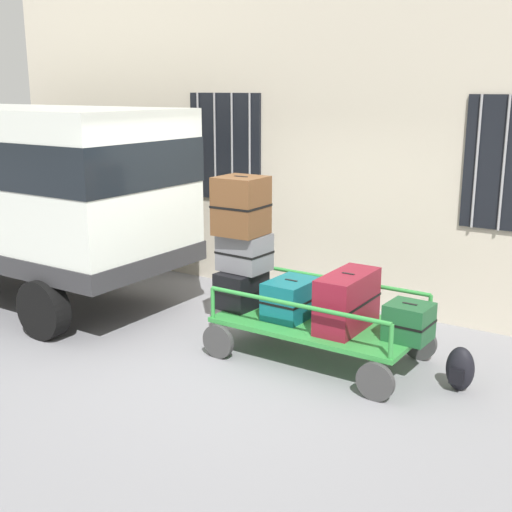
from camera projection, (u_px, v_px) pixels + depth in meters
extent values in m
plane|color=gray|center=(237.00, 358.00, 7.11)|extent=(40.00, 40.00, 0.00)
cube|color=#BCB29E|center=(346.00, 113.00, 8.47)|extent=(12.00, 0.30, 5.00)
cube|color=black|center=(225.00, 147.00, 9.43)|extent=(1.20, 0.04, 1.50)
cylinder|color=gray|center=(198.00, 146.00, 9.63)|extent=(0.03, 0.03, 1.50)
cylinder|color=gray|center=(215.00, 147.00, 9.47)|extent=(0.03, 0.03, 1.50)
cylinder|color=gray|center=(232.00, 148.00, 9.31)|extent=(0.03, 0.03, 1.50)
cylinder|color=gray|center=(250.00, 149.00, 9.15)|extent=(0.03, 0.03, 1.50)
cylinder|color=gray|center=(476.00, 162.00, 7.49)|extent=(0.03, 0.03, 1.50)
cylinder|color=gray|center=(504.00, 164.00, 7.33)|extent=(0.03, 0.03, 1.50)
cube|color=silver|center=(22.00, 180.00, 8.88)|extent=(4.60, 1.95, 1.92)
cube|color=black|center=(20.00, 155.00, 8.80)|extent=(4.62, 1.97, 0.55)
cube|color=#2D2D30|center=(28.00, 242.00, 9.09)|extent=(4.64, 1.99, 0.24)
cylinder|color=black|center=(43.00, 309.00, 7.61)|extent=(0.70, 0.22, 0.70)
cube|color=#2D8438|center=(319.00, 323.00, 7.02)|extent=(2.11, 1.11, 0.05)
cylinder|color=#383838|center=(375.00, 382.00, 6.12)|extent=(0.37, 0.06, 0.37)
cylinder|color=#383838|center=(419.00, 343.00, 7.05)|extent=(0.37, 0.06, 0.37)
cylinder|color=#383838|center=(218.00, 341.00, 7.09)|extent=(0.37, 0.06, 0.37)
cylinder|color=#383838|center=(275.00, 312.00, 8.02)|extent=(0.37, 0.06, 0.37)
cylinder|color=#2D8438|center=(391.00, 342.00, 6.01)|extent=(0.04, 0.04, 0.33)
cylinder|color=#2D8438|center=(430.00, 311.00, 6.85)|extent=(0.04, 0.04, 0.33)
cylinder|color=#2D8438|center=(213.00, 303.00, 7.10)|extent=(0.04, 0.04, 0.33)
cylinder|color=#2D8438|center=(265.00, 280.00, 7.93)|extent=(0.04, 0.04, 0.33)
cylinder|color=#2D8438|center=(295.00, 305.00, 6.52)|extent=(2.03, 0.04, 0.04)
cylinder|color=#2D8438|center=(342.00, 280.00, 7.35)|extent=(2.03, 0.04, 0.04)
cube|color=black|center=(241.00, 289.00, 7.45)|extent=(0.44, 0.56, 0.40)
cube|color=black|center=(241.00, 289.00, 7.45)|extent=(0.45, 0.57, 0.02)
cube|color=black|center=(241.00, 272.00, 7.41)|extent=(0.14, 0.04, 0.02)
cube|color=slate|center=(244.00, 252.00, 7.41)|extent=(0.53, 0.44, 0.42)
cube|color=black|center=(244.00, 252.00, 7.41)|extent=(0.55, 0.45, 0.02)
cube|color=black|center=(244.00, 234.00, 7.36)|extent=(0.16, 0.04, 0.02)
cube|color=brown|center=(241.00, 206.00, 7.22)|extent=(0.51, 0.49, 0.63)
cube|color=black|center=(241.00, 206.00, 7.22)|extent=(0.52, 0.50, 0.02)
cube|color=black|center=(241.00, 177.00, 7.15)|extent=(0.16, 0.03, 0.02)
cube|color=#0F5960|center=(291.00, 299.00, 7.11)|extent=(0.43, 0.60, 0.41)
cube|color=black|center=(291.00, 299.00, 7.11)|extent=(0.44, 0.61, 0.02)
cube|color=black|center=(291.00, 281.00, 7.06)|extent=(0.15, 0.03, 0.02)
cube|color=maroon|center=(347.00, 301.00, 6.76)|extent=(0.38, 0.84, 0.57)
cube|color=black|center=(347.00, 301.00, 6.76)|extent=(0.39, 0.85, 0.02)
cube|color=black|center=(348.00, 274.00, 6.69)|extent=(0.13, 0.03, 0.02)
cube|color=#194C28|center=(409.00, 322.00, 6.47)|extent=(0.43, 0.40, 0.36)
cube|color=black|center=(409.00, 322.00, 6.47)|extent=(0.44, 0.41, 0.02)
cube|color=black|center=(410.00, 305.00, 6.42)|extent=(0.15, 0.03, 0.02)
ellipsoid|color=black|center=(460.00, 369.00, 6.32)|extent=(0.27, 0.19, 0.44)
cube|color=black|center=(457.00, 376.00, 6.25)|extent=(0.14, 0.06, 0.15)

